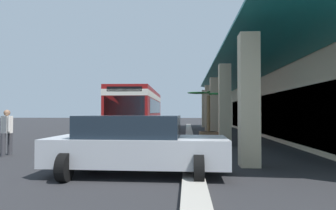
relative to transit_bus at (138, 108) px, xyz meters
The scene contains 6 objects.
ground 7.72m from the transit_bus, 78.24° to the left, with size 120.00×120.00×0.00m, color #262628.
curb_strip 4.52m from the transit_bus, 63.50° to the left, with size 32.86×0.50×0.12m, color #9E998E.
transit_bus is the anchor object (origin of this frame).
parked_sedan_silver 14.30m from the transit_bus, ahead, with size 2.50×4.43×1.47m.
pedestrian 11.62m from the transit_bus, 14.44° to the right, with size 0.51×0.52×1.64m.
potted_palm 8.18m from the transit_bus, 34.87° to the left, with size 2.16×1.87×2.59m.
Camera 1 is at (19.90, 4.24, 1.56)m, focal length 31.62 mm.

